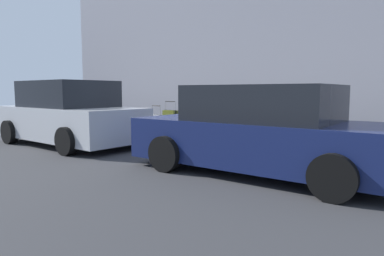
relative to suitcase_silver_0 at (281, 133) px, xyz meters
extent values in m
plane|color=#333335|center=(3.59, 0.54, -0.49)|extent=(40.00, 40.00, 0.00)
cube|color=gray|center=(3.59, -1.96, -0.42)|extent=(18.00, 5.00, 0.14)
cube|color=#9EA0A8|center=(0.00, 0.00, 0.00)|extent=(0.39, 0.23, 0.70)
cube|color=black|center=(0.00, 0.00, 0.00)|extent=(0.39, 0.06, 0.71)
cylinder|color=gray|center=(-0.16, -0.01, 0.37)|extent=(0.02, 0.02, 0.04)
cylinder|color=gray|center=(0.16, 0.01, 0.37)|extent=(0.02, 0.02, 0.04)
cylinder|color=black|center=(0.00, 0.00, 0.39)|extent=(0.32, 0.04, 0.02)
cylinder|color=black|center=(-0.16, -0.01, -0.33)|extent=(0.05, 0.02, 0.04)
cylinder|color=black|center=(0.16, 0.01, -0.33)|extent=(0.05, 0.02, 0.04)
cube|color=red|center=(0.54, -0.11, -0.04)|extent=(0.49, 0.24, 0.62)
cube|color=black|center=(0.54, -0.11, -0.04)|extent=(0.48, 0.08, 0.63)
cylinder|color=gray|center=(0.33, -0.13, 0.39)|extent=(0.02, 0.02, 0.23)
cylinder|color=gray|center=(0.74, -0.09, 0.39)|extent=(0.02, 0.02, 0.23)
cylinder|color=black|center=(0.54, -0.11, 0.50)|extent=(0.41, 0.06, 0.02)
cylinder|color=black|center=(0.33, -0.13, -0.33)|extent=(0.05, 0.02, 0.04)
cylinder|color=black|center=(0.75, -0.09, -0.33)|extent=(0.05, 0.02, 0.04)
cube|color=maroon|center=(1.11, -0.07, 0.01)|extent=(0.45, 0.24, 0.72)
cube|color=black|center=(1.11, -0.07, 0.01)|extent=(0.46, 0.05, 0.73)
cylinder|color=gray|center=(0.92, -0.07, 0.49)|extent=(0.02, 0.02, 0.25)
cylinder|color=gray|center=(1.31, -0.07, 0.49)|extent=(0.02, 0.02, 0.25)
cylinder|color=black|center=(1.11, -0.07, 0.62)|extent=(0.39, 0.03, 0.02)
cylinder|color=black|center=(0.91, -0.07, -0.33)|extent=(0.04, 0.02, 0.04)
cylinder|color=black|center=(1.31, -0.07, -0.33)|extent=(0.04, 0.02, 0.04)
cube|color=black|center=(1.69, 0.00, 0.02)|extent=(0.49, 0.27, 0.75)
cube|color=black|center=(1.69, 0.00, 0.02)|extent=(0.48, 0.08, 0.76)
cylinder|color=gray|center=(1.48, 0.02, 0.42)|extent=(0.02, 0.02, 0.04)
cylinder|color=gray|center=(1.89, -0.02, 0.42)|extent=(0.02, 0.02, 0.04)
cylinder|color=black|center=(1.69, 0.00, 0.44)|extent=(0.41, 0.06, 0.02)
cylinder|color=black|center=(1.48, 0.02, -0.33)|extent=(0.05, 0.02, 0.04)
cylinder|color=black|center=(1.90, -0.02, -0.33)|extent=(0.05, 0.02, 0.04)
cube|color=#0F606B|center=(2.21, -0.05, -0.02)|extent=(0.35, 0.26, 0.65)
cube|color=black|center=(2.21, -0.05, -0.02)|extent=(0.35, 0.06, 0.67)
cylinder|color=gray|center=(2.07, -0.04, 0.46)|extent=(0.02, 0.02, 0.32)
cylinder|color=gray|center=(2.35, -0.06, 0.46)|extent=(0.02, 0.02, 0.32)
cylinder|color=black|center=(2.21, -0.05, 0.62)|extent=(0.28, 0.04, 0.02)
cylinder|color=black|center=(2.06, -0.04, -0.33)|extent=(0.04, 0.02, 0.04)
cylinder|color=black|center=(2.35, -0.06, -0.33)|extent=(0.04, 0.02, 0.04)
cube|color=navy|center=(2.71, -0.06, 0.03)|extent=(0.46, 0.22, 0.76)
cube|color=black|center=(2.71, -0.06, 0.03)|extent=(0.46, 0.07, 0.77)
cylinder|color=gray|center=(2.52, -0.08, 0.53)|extent=(0.02, 0.02, 0.25)
cylinder|color=gray|center=(2.91, -0.05, 0.53)|extent=(0.02, 0.02, 0.25)
cylinder|color=black|center=(2.71, -0.06, 0.65)|extent=(0.39, 0.06, 0.02)
cylinder|color=black|center=(2.52, -0.08, -0.33)|extent=(0.05, 0.02, 0.04)
cylinder|color=black|center=(2.91, -0.05, -0.33)|extent=(0.05, 0.02, 0.04)
cube|color=#59601E|center=(3.25, 0.00, 0.03)|extent=(0.41, 0.21, 0.75)
cube|color=black|center=(3.25, 0.00, 0.03)|extent=(0.41, 0.04, 0.77)
cylinder|color=gray|center=(3.08, 0.00, 0.52)|extent=(0.02, 0.02, 0.25)
cylinder|color=gray|center=(3.43, -0.01, 0.52)|extent=(0.02, 0.02, 0.25)
cylinder|color=black|center=(3.25, 0.00, 0.65)|extent=(0.35, 0.03, 0.02)
cylinder|color=black|center=(3.08, 0.00, -0.33)|extent=(0.04, 0.02, 0.04)
cylinder|color=black|center=(3.43, -0.01, -0.33)|extent=(0.04, 0.02, 0.04)
cube|color=#9EA0A8|center=(3.77, 0.01, -0.04)|extent=(0.41, 0.24, 0.61)
cube|color=black|center=(3.77, 0.01, -0.04)|extent=(0.40, 0.07, 0.62)
cylinder|color=gray|center=(3.60, 0.03, 0.39)|extent=(0.02, 0.02, 0.26)
cylinder|color=gray|center=(3.93, 0.00, 0.39)|extent=(0.02, 0.02, 0.26)
cylinder|color=black|center=(3.77, 0.01, 0.52)|extent=(0.34, 0.06, 0.02)
cylinder|color=black|center=(3.60, 0.03, -0.33)|extent=(0.05, 0.02, 0.04)
cylinder|color=black|center=(3.94, 0.00, -0.33)|extent=(0.05, 0.02, 0.04)
cylinder|color=red|center=(4.68, -0.03, -0.07)|extent=(0.20, 0.20, 0.56)
sphere|color=red|center=(4.68, -0.03, 0.26)|extent=(0.21, 0.21, 0.21)
cylinder|color=red|center=(4.83, -0.03, -0.04)|extent=(0.09, 0.10, 0.09)
cylinder|color=red|center=(4.53, -0.03, -0.04)|extent=(0.09, 0.10, 0.09)
cylinder|color=brown|center=(5.40, 0.12, 0.06)|extent=(0.14, 0.14, 0.82)
cylinder|color=slate|center=(-1.01, -0.28, 0.18)|extent=(0.05, 0.05, 1.05)
cube|color=#1E2328|center=(-1.01, -0.28, 0.81)|extent=(0.12, 0.09, 0.22)
cube|color=#141E4C|center=(-0.44, 1.98, 0.06)|extent=(4.64, 1.92, 0.74)
cube|color=black|center=(-0.44, 1.98, 0.74)|extent=(2.42, 1.73, 0.61)
cylinder|color=black|center=(1.00, 2.89, -0.17)|extent=(0.64, 0.23, 0.64)
cylinder|color=black|center=(0.97, 1.02, -0.17)|extent=(0.64, 0.23, 0.64)
cylinder|color=black|center=(-1.86, 2.93, -0.17)|extent=(0.64, 0.23, 0.64)
cylinder|color=black|center=(-1.89, 1.06, -0.17)|extent=(0.64, 0.23, 0.64)
cube|color=#B2B5BA|center=(5.13, 1.98, 0.10)|extent=(4.56, 2.07, 0.83)
cube|color=black|center=(5.13, 1.98, 0.86)|extent=(2.41, 1.82, 0.68)
cylinder|color=black|center=(6.56, 2.85, -0.17)|extent=(0.65, 0.25, 0.64)
cylinder|color=black|center=(6.47, 0.97, -0.17)|extent=(0.65, 0.25, 0.64)
cylinder|color=black|center=(3.79, 2.98, -0.17)|extent=(0.65, 0.25, 0.64)
cylinder|color=black|center=(3.70, 1.10, -0.17)|extent=(0.65, 0.25, 0.64)
camera|label=1|loc=(-2.94, 7.53, 0.94)|focal=32.42mm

